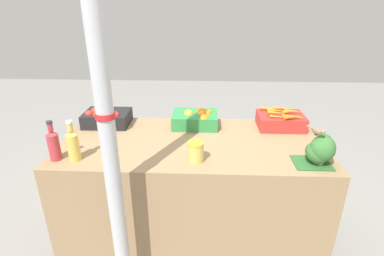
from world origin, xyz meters
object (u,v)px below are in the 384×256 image
Objects in this scene: carrot_crate at (281,120)px; juice_bottle_ruby at (54,144)px; orange_crate at (196,119)px; apple_crate at (106,117)px; broccoli_pile at (320,150)px; pickle_jar at (196,152)px; support_pole at (108,137)px; juice_bottle_golden at (73,144)px; sparrow_bird at (318,131)px.

juice_bottle_ruby is at bearing -159.32° from carrot_crate.
carrot_crate is (0.66, -0.00, -0.00)m from orange_crate.
broccoli_pile is (1.47, -0.55, 0.03)m from apple_crate.
support_pole is at bearing -142.89° from pickle_jar.
pickle_jar is at bearing 1.17° from juice_bottle_golden.
juice_bottle_ruby reaches higher than sparrow_bird.
carrot_crate reaches higher than apple_crate.
carrot_crate is (1.06, 0.87, -0.24)m from support_pole.
apple_crate is at bearing 159.33° from broccoli_pile.
pickle_jar is (0.87, 0.02, -0.04)m from juice_bottle_ruby.
support_pole reaches higher than pickle_jar.
sparrow_bird is at bearing -1.96° from pickle_jar.
apple_crate is at bearing -179.66° from orange_crate.
orange_crate is at bearing 33.82° from juice_bottle_ruby.
apple_crate is 0.57m from juice_bottle_golden.
juice_bottle_ruby is 2.01× the size of pickle_jar.
juice_bottle_golden is (0.12, 0.00, 0.00)m from juice_bottle_ruby.
juice_bottle_ruby reaches higher than carrot_crate.
carrot_crate is at bearing 39.41° from support_pole.
apple_crate is at bearing -179.89° from carrot_crate.
broccoli_pile is 0.14m from sparrow_bird.
carrot_crate is at bearing -0.13° from orange_crate.
support_pole is at bearing -42.46° from juice_bottle_golden.
broccoli_pile is 0.74m from pickle_jar.
apple_crate is 1.33× the size of juice_bottle_golden.
sparrow_bird reaches higher than pickle_jar.
carrot_crate is at bearing 22.30° from juice_bottle_golden.
sparrow_bird is at bearing -39.17° from orange_crate.
apple_crate is 1.57m from broccoli_pile.
sparrow_bird is (1.12, 0.29, -0.08)m from support_pole.
carrot_crate is 1.57× the size of broccoli_pile.
broccoli_pile is (0.10, -0.56, 0.03)m from carrot_crate.
pickle_jar is at bearing -121.70° from sparrow_bird.
juice_bottle_ruby is at bearing -104.16° from apple_crate.
sparrow_bird is (0.05, -0.58, 0.17)m from carrot_crate.
orange_crate is 1.03m from juice_bottle_ruby.
carrot_crate is 0.85m from pickle_jar.
carrot_crate is 2.81× the size of sparrow_bird.
sparrow_bird is (1.57, -0.01, 0.12)m from juice_bottle_ruby.
support_pole reaches higher than orange_crate.
apple_crate reaches higher than orange_crate.
support_pole is 1.40m from carrot_crate.
apple_crate is at bearing -141.79° from sparrow_bird.
apple_crate is 2.81× the size of sparrow_bird.
juice_bottle_ruby is at bearing -180.00° from juice_bottle_golden.
juice_bottle_ruby is at bearing -120.05° from sparrow_bird.
broccoli_pile reaches higher than carrot_crate.
orange_crate is 1.57× the size of broccoli_pile.
support_pole is at bearing -114.79° from orange_crate.
orange_crate is 2.81× the size of sparrow_bird.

